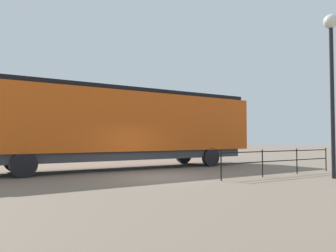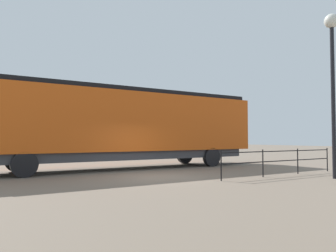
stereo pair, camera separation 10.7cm
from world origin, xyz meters
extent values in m
plane|color=#756656|center=(0.00, 0.00, 0.00)|extent=(120.00, 120.00, 0.00)
cube|color=#D15114|center=(-3.91, 0.18, 2.53)|extent=(3.08, 15.85, 3.07)
cube|color=black|center=(-3.91, 7.01, 2.07)|extent=(2.96, 2.19, 2.15)
cube|color=black|center=(-3.91, 0.18, 4.19)|extent=(2.77, 15.22, 0.24)
cube|color=#38383D|center=(-3.91, 0.18, 0.78)|extent=(2.77, 14.59, 0.45)
cylinder|color=black|center=(-5.31, 5.25, 0.55)|extent=(0.30, 1.10, 1.10)
cylinder|color=black|center=(-2.52, 5.25, 0.55)|extent=(0.30, 1.10, 1.10)
cylinder|color=black|center=(-5.31, -4.90, 0.55)|extent=(0.30, 1.10, 1.10)
cylinder|color=black|center=(-2.52, -4.90, 0.55)|extent=(0.30, 1.10, 1.10)
cylinder|color=black|center=(4.54, 5.92, 3.20)|extent=(0.16, 0.16, 6.39)
sphere|color=silver|center=(4.54, 5.92, 6.57)|extent=(0.59, 0.59, 0.59)
cube|color=black|center=(2.63, 4.99, 1.08)|extent=(0.04, 7.03, 0.04)
cube|color=black|center=(2.63, 4.99, 0.65)|extent=(0.04, 7.03, 0.04)
cylinder|color=black|center=(2.63, 1.48, 0.59)|extent=(0.05, 0.05, 1.18)
cylinder|color=black|center=(2.63, 3.82, 0.59)|extent=(0.05, 0.05, 1.18)
cylinder|color=black|center=(2.63, 6.17, 0.59)|extent=(0.05, 0.05, 1.18)
cylinder|color=black|center=(2.63, 8.51, 0.59)|extent=(0.05, 0.05, 1.18)
camera|label=1|loc=(12.02, -6.87, 1.64)|focal=33.93mm
camera|label=2|loc=(12.08, -6.78, 1.64)|focal=33.93mm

